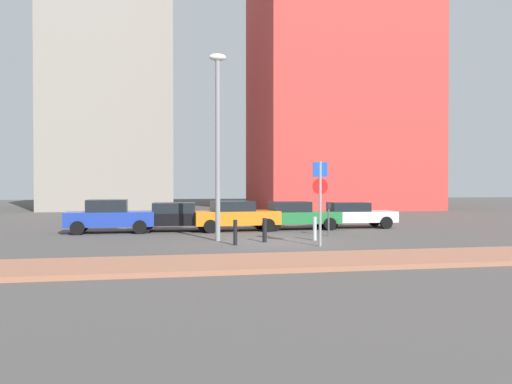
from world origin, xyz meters
The scene contains 15 objects.
ground_plane centered at (0.00, 0.00, 0.00)m, with size 120.00×120.00×0.00m, color #4C4947.
sidewalk_brick centered at (0.00, -5.70, 0.07)m, with size 40.00×3.09×0.14m, color #9E664C.
parked_car_blue centered at (-7.00, 5.19, 0.80)m, with size 4.10×1.92×1.58m.
parked_car_black centered at (-3.90, 5.43, 0.74)m, with size 4.22×2.12×1.41m.
parked_car_orange centered at (-0.96, 5.04, 0.77)m, with size 4.30×2.15×1.48m.
parked_car_green centered at (2.23, 5.37, 0.74)m, with size 4.21×2.00×1.43m.
parked_car_white centered at (5.43, 5.67, 0.71)m, with size 4.39×2.06×1.35m.
parking_sign_post centered at (1.23, -1.78, 2.00)m, with size 0.60×0.10×3.18m.
parking_meter centered at (2.79, 1.84, 0.98)m, with size 0.18×0.14×1.52m.
street_lamp centered at (-2.32, 0.77, 4.46)m, with size 0.70×0.36×7.65m.
traffic_bollard_near centered at (-1.84, -0.83, 0.49)m, with size 0.15×0.15×0.97m, color black.
traffic_bollard_mid centered at (-0.53, -0.05, 0.48)m, with size 0.18×0.18×0.96m, color black.
traffic_bollard_far centered at (1.63, 0.18, 0.49)m, with size 0.15×0.15×0.98m, color #B7B7BC.
building_colorful_midrise centered at (12.19, 26.89, 15.47)m, with size 15.47×13.08×30.94m, color #BF3833.
building_under_construction centered at (-9.04, 32.18, 9.47)m, with size 11.30×15.20×18.93m, color gray.
Camera 1 is at (-4.76, -20.25, 2.34)m, focal length 36.23 mm.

